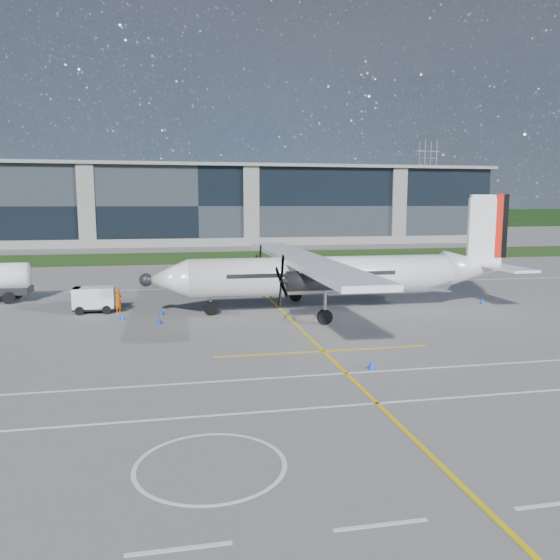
% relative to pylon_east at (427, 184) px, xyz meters
% --- Properties ---
extents(ground, '(400.00, 400.00, 0.00)m').
position_rel_pylon_east_xyz_m(ground, '(-85.00, -110.00, -15.00)').
color(ground, '#625F5D').
rests_on(ground, ground).
extents(grass_strip, '(400.00, 18.00, 0.04)m').
position_rel_pylon_east_xyz_m(grass_strip, '(-85.00, -102.00, -14.98)').
color(grass_strip, '#1A3E10').
rests_on(grass_strip, ground).
extents(terminal_building, '(120.00, 20.00, 15.00)m').
position_rel_pylon_east_xyz_m(terminal_building, '(-85.00, -70.00, -7.50)').
color(terminal_building, black).
rests_on(terminal_building, ground).
extents(tree_line, '(400.00, 6.00, 6.00)m').
position_rel_pylon_east_xyz_m(tree_line, '(-85.00, -10.00, -12.00)').
color(tree_line, black).
rests_on(tree_line, ground).
extents(pylon_east, '(9.00, 4.60, 30.00)m').
position_rel_pylon_east_xyz_m(pylon_east, '(0.00, 0.00, 0.00)').
color(pylon_east, gray).
rests_on(pylon_east, ground).
extents(yellow_taxiway_centerline, '(0.20, 70.00, 0.01)m').
position_rel_pylon_east_xyz_m(yellow_taxiway_centerline, '(-82.00, -140.00, -14.99)').
color(yellow_taxiway_centerline, yellow).
rests_on(yellow_taxiway_centerline, ground).
extents(white_lane_line, '(90.00, 0.15, 0.01)m').
position_rel_pylon_east_xyz_m(white_lane_line, '(-85.00, -164.00, -14.99)').
color(white_lane_line, white).
rests_on(white_lane_line, ground).
extents(turboprop_aircraft, '(28.13, 29.17, 8.75)m').
position_rel_pylon_east_xyz_m(turboprop_aircraft, '(-78.00, -145.01, -10.62)').
color(turboprop_aircraft, white).
rests_on(turboprop_aircraft, ground).
extents(baggage_tug, '(3.14, 1.88, 1.88)m').
position_rel_pylon_east_xyz_m(baggage_tug, '(-95.76, -142.30, -14.06)').
color(baggage_tug, silver).
rests_on(baggage_tug, ground).
extents(ground_crew_person, '(0.97, 1.04, 2.07)m').
position_rel_pylon_east_xyz_m(ground_crew_person, '(-93.97, -142.91, -13.96)').
color(ground_crew_person, '#F25907').
rests_on(ground_crew_person, ground).
extents(safety_cone_portwing, '(0.36, 0.36, 0.50)m').
position_rel_pylon_east_xyz_m(safety_cone_portwing, '(-80.54, -159.48, -14.75)').
color(safety_cone_portwing, '#0B3FBD').
rests_on(safety_cone_portwing, ground).
extents(safety_cone_nose_port, '(0.36, 0.36, 0.50)m').
position_rel_pylon_east_xyz_m(safety_cone_nose_port, '(-90.98, -147.09, -14.75)').
color(safety_cone_nose_port, '#0B3FBD').
rests_on(safety_cone_nose_port, ground).
extents(safety_cone_tail, '(0.36, 0.36, 0.50)m').
position_rel_pylon_east_xyz_m(safety_cone_tail, '(-65.52, -144.65, -14.75)').
color(safety_cone_tail, '#0B3FBD').
rests_on(safety_cone_tail, ground).
extents(safety_cone_stbdwing, '(0.36, 0.36, 0.50)m').
position_rel_pylon_east_xyz_m(safety_cone_stbdwing, '(-80.65, -130.11, -14.75)').
color(safety_cone_stbdwing, '#0B3FBD').
rests_on(safety_cone_stbdwing, ground).
extents(safety_cone_nose_stbd, '(0.36, 0.36, 0.50)m').
position_rel_pylon_east_xyz_m(safety_cone_nose_stbd, '(-90.88, -144.16, -14.75)').
color(safety_cone_nose_stbd, '#0B3FBD').
rests_on(safety_cone_nose_stbd, ground).
extents(safety_cone_fwd, '(0.36, 0.36, 0.50)m').
position_rel_pylon_east_xyz_m(safety_cone_fwd, '(-93.54, -145.35, -14.75)').
color(safety_cone_fwd, '#0B3FBD').
rests_on(safety_cone_fwd, ground).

